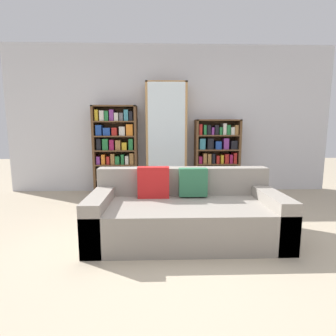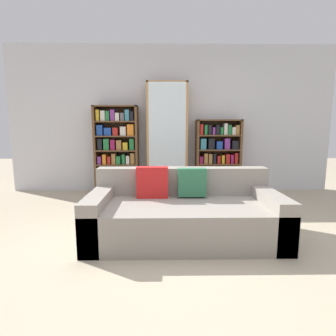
{
  "view_description": "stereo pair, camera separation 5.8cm",
  "coord_description": "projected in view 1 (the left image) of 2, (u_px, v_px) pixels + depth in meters",
  "views": [
    {
      "loc": [
        -0.2,
        -2.39,
        1.2
      ],
      "look_at": [
        -0.08,
        1.36,
        0.62
      ],
      "focal_mm": 28.0,
      "sensor_mm": 36.0,
      "label": 1
    },
    {
      "loc": [
        -0.14,
        -2.39,
        1.2
      ],
      "look_at": [
        -0.08,
        1.36,
        0.62
      ],
      "focal_mm": 28.0,
      "sensor_mm": 36.0,
      "label": 2
    }
  ],
  "objects": [
    {
      "name": "ground_plane",
      "position": [
        181.0,
        252.0,
        2.55
      ],
      "size": [
        16.0,
        16.0,
        0.0
      ],
      "primitive_type": "plane",
      "color": "tan"
    },
    {
      "name": "wall_back",
      "position": [
        170.0,
        120.0,
        4.93
      ],
      "size": [
        6.04,
        0.06,
        2.7
      ],
      "color": "silver",
      "rests_on": "ground"
    },
    {
      "name": "couch",
      "position": [
        185.0,
        213.0,
        2.9
      ],
      "size": [
        2.03,
        0.97,
        0.76
      ],
      "color": "gray",
      "rests_on": "ground"
    },
    {
      "name": "bookshelf_left",
      "position": [
        116.0,
        151.0,
        4.78
      ],
      "size": [
        0.78,
        0.32,
        1.59
      ],
      "color": "brown",
      "rests_on": "ground"
    },
    {
      "name": "display_cabinet",
      "position": [
        166.0,
        139.0,
        4.76
      ],
      "size": [
        0.72,
        0.36,
        2.0
      ],
      "color": "#AD7F4C",
      "rests_on": "ground"
    },
    {
      "name": "bookshelf_right",
      "position": [
        217.0,
        157.0,
        4.85
      ],
      "size": [
        0.81,
        0.32,
        1.35
      ],
      "color": "brown",
      "rests_on": "ground"
    },
    {
      "name": "wine_bottle",
      "position": [
        213.0,
        200.0,
        3.83
      ],
      "size": [
        0.07,
        0.07,
        0.38
      ],
      "color": "#192333",
      "rests_on": "ground"
    }
  ]
}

